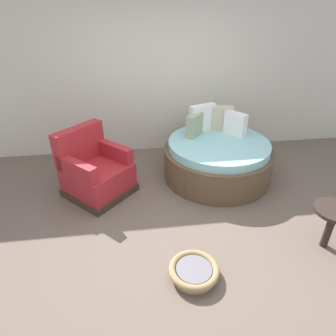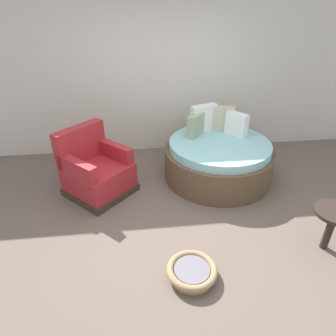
{
  "view_description": "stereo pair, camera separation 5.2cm",
  "coord_description": "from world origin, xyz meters",
  "px_view_note": "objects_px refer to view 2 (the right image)",
  "views": [
    {
      "loc": [
        -0.51,
        -2.73,
        2.42
      ],
      "look_at": [
        -0.08,
        0.46,
        0.55
      ],
      "focal_mm": 31.02,
      "sensor_mm": 36.0,
      "label": 1
    },
    {
      "loc": [
        -0.46,
        -2.74,
        2.42
      ],
      "look_at": [
        -0.08,
        0.46,
        0.55
      ],
      "focal_mm": 31.02,
      "sensor_mm": 36.0,
      "label": 2
    }
  ],
  "objects_px": {
    "round_daybed": "(218,158)",
    "side_table": "(334,218)",
    "red_armchair": "(96,171)",
    "pet_basket": "(192,272)"
  },
  "relations": [
    {
      "from": "round_daybed",
      "to": "red_armchair",
      "type": "xyz_separation_m",
      "value": [
        -1.83,
        -0.22,
        0.02
      ]
    },
    {
      "from": "pet_basket",
      "to": "red_armchair",
      "type": "bearing_deg",
      "value": 122.96
    },
    {
      "from": "red_armchair",
      "to": "pet_basket",
      "type": "height_order",
      "value": "red_armchair"
    },
    {
      "from": "red_armchair",
      "to": "pet_basket",
      "type": "bearing_deg",
      "value": -57.04
    },
    {
      "from": "round_daybed",
      "to": "side_table",
      "type": "distance_m",
      "value": 1.84
    },
    {
      "from": "pet_basket",
      "to": "side_table",
      "type": "height_order",
      "value": "side_table"
    },
    {
      "from": "round_daybed",
      "to": "red_armchair",
      "type": "distance_m",
      "value": 1.84
    },
    {
      "from": "red_armchair",
      "to": "side_table",
      "type": "height_order",
      "value": "red_armchair"
    },
    {
      "from": "round_daybed",
      "to": "side_table",
      "type": "height_order",
      "value": "round_daybed"
    },
    {
      "from": "side_table",
      "to": "pet_basket",
      "type": "bearing_deg",
      "value": -171.73
    }
  ]
}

